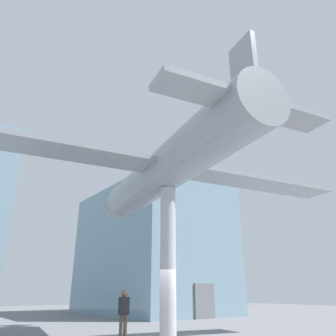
% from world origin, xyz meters
% --- Properties ---
extents(glass_pavilion_right, '(8.95, 13.67, 10.99)m').
position_xyz_m(glass_pavilion_right, '(8.86, 14.51, 5.21)').
color(glass_pavilion_right, '#7593A3').
rests_on(glass_pavilion_right, ground_plane).
extents(support_pylon_central, '(0.62, 0.62, 5.77)m').
position_xyz_m(support_pylon_central, '(0.00, 0.00, 2.88)').
color(support_pylon_central, '#B7B7BC').
rests_on(support_pylon_central, ground_plane).
extents(suspended_airplane, '(18.08, 13.88, 3.34)m').
position_xyz_m(suspended_airplane, '(0.04, 0.22, 6.71)').
color(suspended_airplane, '#93999E').
rests_on(suspended_airplane, support_pylon_central).
extents(visitor_person, '(0.42, 0.27, 1.79)m').
position_xyz_m(visitor_person, '(-0.73, 2.00, 1.04)').
color(visitor_person, '#4C4238').
rests_on(visitor_person, ground_plane).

